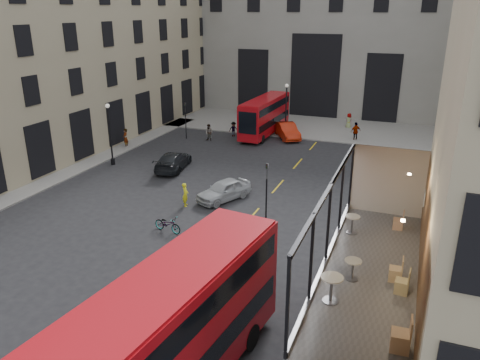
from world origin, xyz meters
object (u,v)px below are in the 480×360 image
(car_a, at_px, (224,190))
(cafe_table_mid, at_px, (353,267))
(cyclist, at_px, (185,195))
(pedestrian_d, at_px, (349,121))
(cafe_table_near, at_px, (331,285))
(street_lamp_a, at_px, (111,138))
(car_b, at_px, (287,131))
(cafe_chair_a, at_px, (401,340))
(street_lamp_b, at_px, (286,111))
(traffic_light_far, at_px, (185,116))
(cafe_table_far, at_px, (352,222))
(cafe_chair_b, at_px, (402,286))
(car_c, at_px, (173,161))
(bicycle, at_px, (168,224))
(pedestrian_b, at_px, (234,129))
(cafe_chair_c, at_px, (396,273))
(pedestrian_e, at_px, (126,138))
(cafe_chair_d, at_px, (398,223))
(bus_far, at_px, (265,114))
(pedestrian_c, at_px, (356,131))
(bus_near, at_px, (162,340))
(pedestrian_a, at_px, (209,133))
(traffic_light_near, at_px, (267,184))

(car_a, distance_m, cafe_table_mid, 18.86)
(car_a, distance_m, cyclist, 2.82)
(pedestrian_d, height_order, cafe_table_near, cafe_table_near)
(cyclist, bearing_deg, street_lamp_a, 38.34)
(car_b, relative_size, cafe_chair_a, 5.01)
(street_lamp_b, bearing_deg, traffic_light_far, -146.31)
(cafe_table_far, relative_size, cafe_chair_b, 0.88)
(car_b, height_order, pedestrian_d, pedestrian_d)
(car_c, bearing_deg, pedestrian_d, -129.73)
(street_lamp_a, relative_size, car_a, 1.25)
(cafe_chair_a, relative_size, cafe_chair_b, 1.19)
(traffic_light_far, height_order, bicycle, traffic_light_far)
(pedestrian_b, bearing_deg, cafe_chair_b, -101.40)
(car_b, bearing_deg, cyclist, -126.89)
(cafe_table_near, bearing_deg, pedestrian_d, 97.65)
(traffic_light_far, bearing_deg, cafe_table_far, -51.11)
(car_b, height_order, cafe_table_near, cafe_table_near)
(traffic_light_far, xyz_separation_m, cafe_chair_c, (22.29, -28.29, 2.42))
(street_lamp_a, height_order, cafe_table_near, cafe_table_near)
(street_lamp_b, height_order, cafe_chair_c, cafe_chair_c)
(car_c, relative_size, cafe_chair_b, 6.20)
(pedestrian_e, relative_size, cafe_chair_a, 1.93)
(cafe_chair_d, bearing_deg, pedestrian_e, 143.52)
(cafe_table_far, bearing_deg, bicycle, 154.08)
(street_lamp_a, height_order, street_lamp_b, same)
(cyclist, bearing_deg, cafe_chair_a, -159.12)
(car_c, xyz_separation_m, bicycle, (5.43, -10.58, -0.22))
(car_a, bearing_deg, bus_far, 124.36)
(cyclist, distance_m, pedestrian_c, 23.04)
(pedestrian_d, bearing_deg, bicycle, 114.16)
(car_b, distance_m, pedestrian_b, 5.65)
(pedestrian_d, bearing_deg, cafe_table_far, 134.01)
(cyclist, xyz_separation_m, cafe_table_near, (12.44, -14.33, 4.33))
(cafe_chair_b, height_order, cafe_chair_c, cafe_chair_c)
(bus_near, height_order, cafe_chair_d, cafe_chair_d)
(street_lamp_b, distance_m, pedestrian_d, 7.82)
(traffic_light_far, relative_size, car_c, 0.76)
(cafe_chair_b, bearing_deg, car_c, 133.89)
(street_lamp_b, xyz_separation_m, bus_far, (-1.90, -1.43, -0.18))
(car_b, relative_size, cafe_table_mid, 7.03)
(pedestrian_a, height_order, cafe_chair_c, cafe_chair_c)
(cafe_table_mid, height_order, cafe_table_far, cafe_table_far)
(street_lamp_b, xyz_separation_m, cyclist, (-0.86, -21.85, -1.57))
(traffic_light_far, xyz_separation_m, car_b, (9.75, 3.99, -1.63))
(street_lamp_b, relative_size, bus_far, 0.54)
(traffic_light_near, distance_m, cafe_chair_a, 18.02)
(street_lamp_b, height_order, cafe_chair_d, cafe_chair_d)
(car_a, xyz_separation_m, pedestrian_a, (-7.57, 13.97, 0.14))
(cafe_table_mid, distance_m, cafe_chair_b, 1.57)
(cafe_table_far, bearing_deg, pedestrian_b, 120.04)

